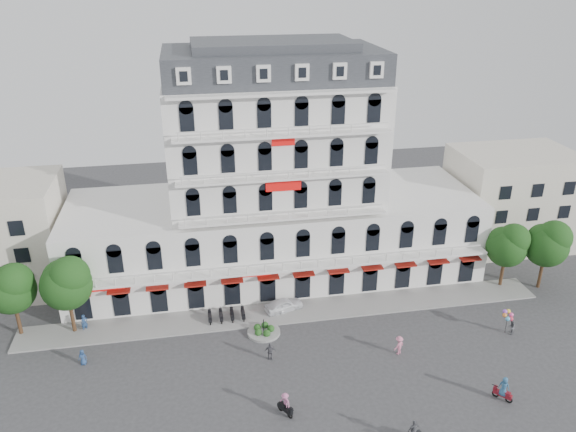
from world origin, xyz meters
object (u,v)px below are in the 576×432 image
at_px(rider_center, 285,403).
at_px(balloon_vendor, 510,322).
at_px(rider_east, 504,389).
at_px(rider_northeast, 414,432).
at_px(parked_car, 284,305).

xyz_separation_m(rider_center, balloon_vendor, (23.05, 6.65, 0.23)).
bearing_deg(rider_east, balloon_vendor, -73.11).
bearing_deg(rider_northeast, parked_car, -81.22).
height_order(parked_car, rider_center, rider_center).
xyz_separation_m(parked_car, rider_northeast, (6.43, -18.92, 0.36)).
relative_size(rider_east, rider_center, 1.07).
relative_size(rider_northeast, balloon_vendor, 0.87).
relative_size(rider_center, balloon_vendor, 0.85).
distance_m(rider_east, rider_center, 17.83).
relative_size(rider_northeast, rider_center, 1.03).
bearing_deg(balloon_vendor, rider_east, -122.76).
xyz_separation_m(rider_east, rider_center, (-17.77, 1.56, -0.04)).
bearing_deg(parked_car, rider_center, 154.52).
distance_m(parked_car, balloon_vendor, 22.04).
distance_m(parked_car, rider_center, 14.59).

